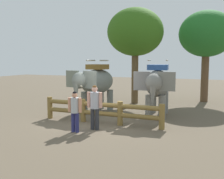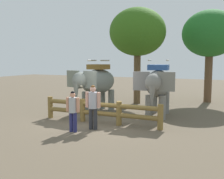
{
  "view_description": "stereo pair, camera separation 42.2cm",
  "coord_description": "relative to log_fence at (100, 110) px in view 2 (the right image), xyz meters",
  "views": [
    {
      "loc": [
        5.07,
        -10.31,
        2.86
      ],
      "look_at": [
        0.0,
        1.55,
        1.4
      ],
      "focal_mm": 42.73,
      "sensor_mm": 36.0,
      "label": 1
    },
    {
      "loc": [
        5.45,
        -10.14,
        2.86
      ],
      "look_at": [
        0.0,
        1.55,
        1.4
      ],
      "focal_mm": 42.73,
      "sensor_mm": 36.0,
      "label": 2
    }
  ],
  "objects": [
    {
      "name": "tree_back_center",
      "position": [
        3.78,
        8.35,
        3.89
      ],
      "size": [
        3.6,
        3.6,
        6.08
      ],
      "color": "brown",
      "rests_on": "ground"
    },
    {
      "name": "elephant_center",
      "position": [
        1.95,
        2.4,
        0.99
      ],
      "size": [
        1.89,
        3.36,
        2.85
      ],
      "color": "gray",
      "rests_on": "ground"
    },
    {
      "name": "tourist_woman_in_black",
      "position": [
        -0.3,
        -1.74,
        0.34
      ],
      "size": [
        0.57,
        0.34,
        1.63
      ],
      "color": "navy",
      "rests_on": "ground"
    },
    {
      "name": "tree_far_left",
      "position": [
        -0.34,
        5.82,
        3.95
      ],
      "size": [
        3.58,
        3.58,
        6.12
      ],
      "color": "brown",
      "rests_on": "ground"
    },
    {
      "name": "log_fence",
      "position": [
        0.0,
        0.0,
        0.0
      ],
      "size": [
        5.72,
        0.31,
        1.05
      ],
      "color": "olive",
      "rests_on": "ground"
    },
    {
      "name": "ground_plane",
      "position": [
        -0.0,
        -0.3,
        -0.61
      ],
      "size": [
        60.0,
        60.0,
        0.0
      ],
      "primitive_type": "plane",
      "color": "brown"
    },
    {
      "name": "elephant_near_left",
      "position": [
        -1.39,
        2.19,
        0.99
      ],
      "size": [
        1.93,
        3.36,
        2.84
      ],
      "color": "slate",
      "rests_on": "ground"
    },
    {
      "name": "tourist_man_in_blue",
      "position": [
        0.23,
        -1.07,
        0.45
      ],
      "size": [
        0.64,
        0.4,
        1.83
      ],
      "color": "#2D2F34",
      "rests_on": "ground"
    }
  ]
}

